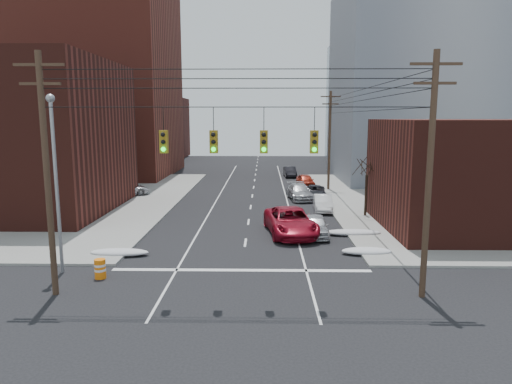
{
  "coord_description": "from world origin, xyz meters",
  "views": [
    {
      "loc": [
        1.21,
        -17.06,
        8.17
      ],
      "look_at": [
        0.66,
        14.35,
        3.0
      ],
      "focal_mm": 32.0,
      "sensor_mm": 36.0,
      "label": 1
    }
  ],
  "objects_px": {
    "parked_car_d": "(300,192)",
    "lot_car_d": "(70,193)",
    "red_pickup": "(290,221)",
    "lot_car_a": "(83,203)",
    "parked_car_c": "(315,192)",
    "parked_car_a": "(315,226)",
    "parked_car_b": "(323,203)",
    "lot_car_b": "(127,189)",
    "parked_car_e": "(305,181)",
    "lot_car_c": "(50,201)",
    "parked_car_f": "(290,172)",
    "construction_barrel": "(100,268)"
  },
  "relations": [
    {
      "from": "red_pickup",
      "to": "parked_car_d",
      "type": "relative_size",
      "value": 1.27
    },
    {
      "from": "construction_barrel",
      "to": "lot_car_a",
      "type": "bearing_deg",
      "value": 114.14
    },
    {
      "from": "parked_car_c",
      "to": "lot_car_d",
      "type": "bearing_deg",
      "value": -170.49
    },
    {
      "from": "lot_car_d",
      "to": "parked_car_b",
      "type": "bearing_deg",
      "value": -83.79
    },
    {
      "from": "parked_car_d",
      "to": "parked_car_b",
      "type": "bearing_deg",
      "value": -81.0
    },
    {
      "from": "red_pickup",
      "to": "lot_car_b",
      "type": "bearing_deg",
      "value": 128.91
    },
    {
      "from": "red_pickup",
      "to": "lot_car_a",
      "type": "distance_m",
      "value": 18.89
    },
    {
      "from": "parked_car_a",
      "to": "lot_car_a",
      "type": "height_order",
      "value": "lot_car_a"
    },
    {
      "from": "lot_car_b",
      "to": "lot_car_d",
      "type": "bearing_deg",
      "value": 97.46
    },
    {
      "from": "parked_car_d",
      "to": "parked_car_f",
      "type": "height_order",
      "value": "parked_car_d"
    },
    {
      "from": "parked_car_b",
      "to": "construction_barrel",
      "type": "bearing_deg",
      "value": -124.9
    },
    {
      "from": "parked_car_e",
      "to": "parked_car_d",
      "type": "bearing_deg",
      "value": -105.01
    },
    {
      "from": "parked_car_f",
      "to": "lot_car_b",
      "type": "distance_m",
      "value": 24.09
    },
    {
      "from": "parked_car_c",
      "to": "parked_car_d",
      "type": "relative_size",
      "value": 0.89
    },
    {
      "from": "red_pickup",
      "to": "parked_car_d",
      "type": "distance_m",
      "value": 13.96
    },
    {
      "from": "parked_car_c",
      "to": "lot_car_c",
      "type": "bearing_deg",
      "value": -161.22
    },
    {
      "from": "red_pickup",
      "to": "parked_car_c",
      "type": "xyz_separation_m",
      "value": [
        3.31,
        14.54,
        -0.27
      ]
    },
    {
      "from": "parked_car_f",
      "to": "parked_car_e",
      "type": "bearing_deg",
      "value": -85.2
    },
    {
      "from": "parked_car_b",
      "to": "parked_car_e",
      "type": "xyz_separation_m",
      "value": [
        -0.27,
        14.05,
        0.04
      ]
    },
    {
      "from": "parked_car_a",
      "to": "lot_car_d",
      "type": "bearing_deg",
      "value": 152.35
    },
    {
      "from": "lot_car_a",
      "to": "lot_car_d",
      "type": "xyz_separation_m",
      "value": [
        -3.43,
        5.4,
        -0.03
      ]
    },
    {
      "from": "lot_car_c",
      "to": "parked_car_c",
      "type": "bearing_deg",
      "value": -58.51
    },
    {
      "from": "parked_car_a",
      "to": "lot_car_b",
      "type": "bearing_deg",
      "value": 140.88
    },
    {
      "from": "parked_car_b",
      "to": "lot_car_c",
      "type": "height_order",
      "value": "lot_car_c"
    },
    {
      "from": "parked_car_c",
      "to": "lot_car_c",
      "type": "relative_size",
      "value": 1.05
    },
    {
      "from": "parked_car_b",
      "to": "lot_car_b",
      "type": "distance_m",
      "value": 20.72
    },
    {
      "from": "red_pickup",
      "to": "parked_car_a",
      "type": "relative_size",
      "value": 1.56
    },
    {
      "from": "parked_car_b",
      "to": "parked_car_e",
      "type": "height_order",
      "value": "parked_car_e"
    },
    {
      "from": "parked_car_b",
      "to": "lot_car_d",
      "type": "relative_size",
      "value": 1.04
    },
    {
      "from": "parked_car_e",
      "to": "lot_car_b",
      "type": "height_order",
      "value": "parked_car_e"
    },
    {
      "from": "parked_car_f",
      "to": "lot_car_a",
      "type": "xyz_separation_m",
      "value": [
        -19.22,
        -24.27,
        0.17
      ]
    },
    {
      "from": "parked_car_d",
      "to": "lot_car_a",
      "type": "bearing_deg",
      "value": -167.15
    },
    {
      "from": "parked_car_a",
      "to": "parked_car_e",
      "type": "bearing_deg",
      "value": 88.67
    },
    {
      "from": "red_pickup",
      "to": "lot_car_a",
      "type": "height_order",
      "value": "red_pickup"
    },
    {
      "from": "parked_car_a",
      "to": "parked_car_b",
      "type": "bearing_deg",
      "value": 81.4
    },
    {
      "from": "red_pickup",
      "to": "construction_barrel",
      "type": "xyz_separation_m",
      "value": [
        -10.25,
        -9.09,
        -0.4
      ]
    },
    {
      "from": "lot_car_b",
      "to": "lot_car_c",
      "type": "relative_size",
      "value": 1.05
    },
    {
      "from": "parked_car_b",
      "to": "parked_car_c",
      "type": "bearing_deg",
      "value": 93.39
    },
    {
      "from": "lot_car_a",
      "to": "parked_car_a",
      "type": "bearing_deg",
      "value": -120.63
    },
    {
      "from": "parked_car_f",
      "to": "lot_car_d",
      "type": "relative_size",
      "value": 1.05
    },
    {
      "from": "parked_car_c",
      "to": "parked_car_d",
      "type": "xyz_separation_m",
      "value": [
        -1.6,
        -0.69,
        0.11
      ]
    },
    {
      "from": "red_pickup",
      "to": "parked_car_d",
      "type": "height_order",
      "value": "red_pickup"
    },
    {
      "from": "parked_car_f",
      "to": "parked_car_b",
      "type": "bearing_deg",
      "value": -89.47
    },
    {
      "from": "lot_car_b",
      "to": "construction_barrel",
      "type": "relative_size",
      "value": 4.62
    },
    {
      "from": "parked_car_d",
      "to": "lot_car_d",
      "type": "distance_m",
      "value": 22.69
    },
    {
      "from": "parked_car_b",
      "to": "lot_car_c",
      "type": "xyz_separation_m",
      "value": [
        -24.3,
        0.35,
        0.09
      ]
    },
    {
      "from": "red_pickup",
      "to": "parked_car_a",
      "type": "xyz_separation_m",
      "value": [
        1.71,
        -0.42,
        -0.2
      ]
    },
    {
      "from": "lot_car_c",
      "to": "construction_barrel",
      "type": "xyz_separation_m",
      "value": [
        10.73,
        -17.53,
        -0.28
      ]
    },
    {
      "from": "lot_car_b",
      "to": "construction_barrel",
      "type": "bearing_deg",
      "value": 171.67
    },
    {
      "from": "parked_car_a",
      "to": "construction_barrel",
      "type": "height_order",
      "value": "parked_car_a"
    }
  ]
}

